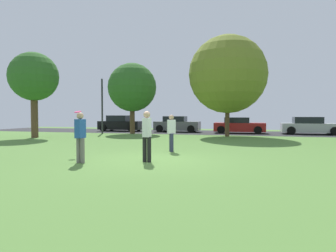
{
  "coord_description": "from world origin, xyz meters",
  "views": [
    {
      "loc": [
        3.21,
        -9.63,
        1.6
      ],
      "look_at": [
        0.0,
        2.01,
        1.11
      ],
      "focal_mm": 31.39,
      "sensor_mm": 36.0,
      "label": 1
    }
  ],
  "objects_px": {
    "frisbee_disc": "(78,112)",
    "parked_car_black": "(121,124)",
    "maple_tree_far": "(228,74)",
    "parked_car_red": "(239,126)",
    "birch_tree_lone": "(34,77)",
    "parked_car_grey": "(177,125)",
    "street_lamp_post": "(102,106)",
    "person_walking": "(80,135)",
    "person_thrower": "(171,131)",
    "person_bystander": "(147,134)",
    "parked_car_silver": "(310,126)",
    "maple_tree_near": "(132,88)"
  },
  "relations": [
    {
      "from": "frisbee_disc",
      "to": "parked_car_black",
      "type": "xyz_separation_m",
      "value": [
        -5.28,
        15.54,
        -1.02
      ]
    },
    {
      "from": "frisbee_disc",
      "to": "maple_tree_far",
      "type": "bearing_deg",
      "value": 66.21
    },
    {
      "from": "parked_car_red",
      "to": "frisbee_disc",
      "type": "bearing_deg",
      "value": -110.54
    },
    {
      "from": "birch_tree_lone",
      "to": "parked_car_black",
      "type": "relative_size",
      "value": 1.42
    },
    {
      "from": "parked_car_grey",
      "to": "street_lamp_post",
      "type": "xyz_separation_m",
      "value": [
        -5.36,
        -3.95,
        1.6
      ]
    },
    {
      "from": "parked_car_grey",
      "to": "person_walking",
      "type": "bearing_deg",
      "value": -86.85
    },
    {
      "from": "person_thrower",
      "to": "person_bystander",
      "type": "height_order",
      "value": "person_bystander"
    },
    {
      "from": "maple_tree_far",
      "to": "person_walking",
      "type": "height_order",
      "value": "maple_tree_far"
    },
    {
      "from": "maple_tree_far",
      "to": "person_thrower",
      "type": "xyz_separation_m",
      "value": [
        -1.68,
        -9.42,
        -3.58
      ]
    },
    {
      "from": "birch_tree_lone",
      "to": "frisbee_disc",
      "type": "bearing_deg",
      "value": -41.25
    },
    {
      "from": "person_bystander",
      "to": "parked_car_silver",
      "type": "bearing_deg",
      "value": -25.82
    },
    {
      "from": "maple_tree_far",
      "to": "person_thrower",
      "type": "bearing_deg",
      "value": -100.14
    },
    {
      "from": "person_thrower",
      "to": "frisbee_disc",
      "type": "distance_m",
      "value": 3.9
    },
    {
      "from": "birch_tree_lone",
      "to": "street_lamp_post",
      "type": "distance_m",
      "value": 5.85
    },
    {
      "from": "person_walking",
      "to": "parked_car_silver",
      "type": "xyz_separation_m",
      "value": [
        10.02,
        17.06,
        -0.28
      ]
    },
    {
      "from": "person_walking",
      "to": "parked_car_silver",
      "type": "height_order",
      "value": "person_walking"
    },
    {
      "from": "birch_tree_lone",
      "to": "person_bystander",
      "type": "xyz_separation_m",
      "value": [
        10.81,
        -7.61,
        -3.16
      ]
    },
    {
      "from": "person_thrower",
      "to": "parked_car_black",
      "type": "distance_m",
      "value": 16.12
    },
    {
      "from": "person_thrower",
      "to": "person_walking",
      "type": "distance_m",
      "value": 4.19
    },
    {
      "from": "person_thrower",
      "to": "parked_car_red",
      "type": "xyz_separation_m",
      "value": [
        2.39,
        13.31,
        -0.24
      ]
    },
    {
      "from": "person_thrower",
      "to": "parked_car_grey",
      "type": "relative_size",
      "value": 0.39
    },
    {
      "from": "person_bystander",
      "to": "frisbee_disc",
      "type": "relative_size",
      "value": 5.37
    },
    {
      "from": "person_walking",
      "to": "parked_car_silver",
      "type": "distance_m",
      "value": 19.79
    },
    {
      "from": "maple_tree_far",
      "to": "frisbee_disc",
      "type": "xyz_separation_m",
      "value": [
        -4.99,
        -11.32,
        -2.75
      ]
    },
    {
      "from": "birch_tree_lone",
      "to": "parked_car_black",
      "type": "bearing_deg",
      "value": 75.36
    },
    {
      "from": "parked_car_black",
      "to": "parked_car_red",
      "type": "height_order",
      "value": "parked_car_black"
    },
    {
      "from": "person_thrower",
      "to": "person_walking",
      "type": "bearing_deg",
      "value": 29.44
    },
    {
      "from": "parked_car_red",
      "to": "parked_car_grey",
      "type": "bearing_deg",
      "value": 175.93
    },
    {
      "from": "parked_car_grey",
      "to": "parked_car_silver",
      "type": "xyz_separation_m",
      "value": [
        10.97,
        -0.24,
        -0.02
      ]
    },
    {
      "from": "parked_car_black",
      "to": "parked_car_red",
      "type": "relative_size",
      "value": 0.97
    },
    {
      "from": "maple_tree_far",
      "to": "parked_car_grey",
      "type": "relative_size",
      "value": 1.79
    },
    {
      "from": "maple_tree_far",
      "to": "person_thrower",
      "type": "distance_m",
      "value": 10.22
    },
    {
      "from": "person_thrower",
      "to": "street_lamp_post",
      "type": "height_order",
      "value": "street_lamp_post"
    },
    {
      "from": "birch_tree_lone",
      "to": "person_walking",
      "type": "distance_m",
      "value": 12.53
    },
    {
      "from": "street_lamp_post",
      "to": "parked_car_black",
      "type": "bearing_deg",
      "value": 91.91
    },
    {
      "from": "maple_tree_near",
      "to": "parked_car_silver",
      "type": "bearing_deg",
      "value": 12.33
    },
    {
      "from": "street_lamp_post",
      "to": "frisbee_disc",
      "type": "bearing_deg",
      "value": -66.15
    },
    {
      "from": "person_walking",
      "to": "maple_tree_near",
      "type": "bearing_deg",
      "value": 22.68
    },
    {
      "from": "birch_tree_lone",
      "to": "parked_car_silver",
      "type": "xyz_separation_m",
      "value": [
        18.78,
        8.69,
        -3.47
      ]
    },
    {
      "from": "parked_car_red",
      "to": "parked_car_black",
      "type": "bearing_deg",
      "value": 178.26
    },
    {
      "from": "parked_car_grey",
      "to": "person_bystander",
      "type": "bearing_deg",
      "value": -79.75
    },
    {
      "from": "maple_tree_near",
      "to": "parked_car_red",
      "type": "distance_m",
      "value": 9.49
    },
    {
      "from": "person_walking",
      "to": "parked_car_grey",
      "type": "bearing_deg",
      "value": 10.17
    },
    {
      "from": "parked_car_black",
      "to": "parked_car_grey",
      "type": "xyz_separation_m",
      "value": [
        5.49,
        0.06,
        -0.02
      ]
    },
    {
      "from": "maple_tree_near",
      "to": "frisbee_disc",
      "type": "distance_m",
      "value": 12.79
    },
    {
      "from": "parked_car_grey",
      "to": "parked_car_silver",
      "type": "bearing_deg",
      "value": -1.27
    },
    {
      "from": "frisbee_disc",
      "to": "parked_car_red",
      "type": "height_order",
      "value": "frisbee_disc"
    },
    {
      "from": "person_bystander",
      "to": "parked_car_red",
      "type": "distance_m",
      "value": 16.35
    },
    {
      "from": "maple_tree_near",
      "to": "person_walking",
      "type": "bearing_deg",
      "value": -74.33
    },
    {
      "from": "person_walking",
      "to": "birch_tree_lone",
      "type": "bearing_deg",
      "value": 53.34
    }
  ]
}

